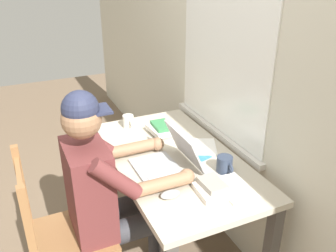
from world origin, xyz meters
name	(u,v)px	position (x,y,z in m)	size (l,w,h in m)	color
ground_plane	(173,249)	(0.00, 0.00, 0.00)	(8.00, 8.00, 0.00)	brown
back_wall	(243,50)	(0.00, 0.42, 1.30)	(6.00, 0.08, 2.60)	beige
desk	(174,172)	(0.00, 0.00, 0.61)	(1.25, 0.68, 0.71)	#BCB29E
seated_person	(109,188)	(0.09, -0.42, 0.67)	(0.50, 0.60, 1.23)	brown
wooden_chair	(60,236)	(0.09, -0.70, 0.45)	(0.42, 0.42, 0.92)	olive
laptop	(168,160)	(0.11, -0.08, 0.76)	(0.33, 0.32, 0.22)	#ADAFB2
computer_mouse	(170,194)	(0.34, -0.18, 0.73)	(0.06, 0.10, 0.03)	#ADAFB2
coffee_mug_white	(128,121)	(-0.48, -0.11, 0.75)	(0.11, 0.07, 0.09)	silver
coffee_mug_dark	(225,164)	(0.26, 0.18, 0.76)	(0.12, 0.09, 0.09)	#2D384C
book_stack_main	(161,129)	(-0.30, 0.05, 0.75)	(0.20, 0.15, 0.07)	gray
book_stack_side	(212,188)	(0.40, 0.02, 0.74)	(0.18, 0.15, 0.06)	white
paper_pile_near_laptop	(202,147)	(-0.03, 0.20, 0.71)	(0.20, 0.17, 0.01)	white
paper_pile_back_corner	(234,188)	(0.42, 0.14, 0.72)	(0.23, 0.15, 0.01)	white
landscape_photo_print	(199,155)	(0.05, 0.14, 0.71)	(0.13, 0.09, 0.00)	teal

